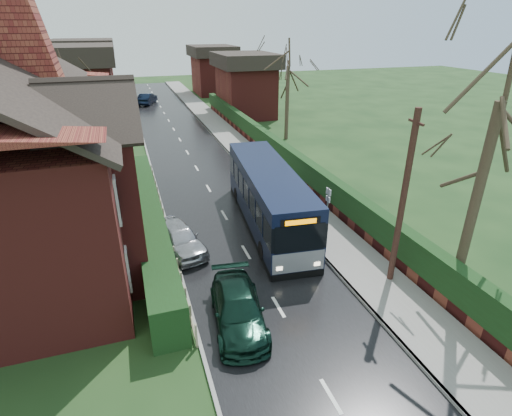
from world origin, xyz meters
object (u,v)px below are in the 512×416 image
object	(u,v)px
car_silver	(179,238)
car_green	(238,309)
bus	(268,198)
brick_house	(16,160)
telegraph_pole	(403,202)
bus_stop_sign	(327,206)

from	to	relation	value
car_silver	car_green	distance (m)	5.60
car_green	bus	bearing A→B (deg)	69.59
brick_house	car_green	xyz separation A→B (m)	(7.13, -7.11, -3.78)
brick_house	car_green	size ratio (longest dim) A/B	3.58
bus	car_silver	xyz separation A→B (m)	(-4.66, -1.10, -0.84)
car_silver	telegraph_pole	distance (m)	9.52
car_silver	car_green	size ratio (longest dim) A/B	0.92
car_green	bus_stop_sign	bearing A→B (deg)	46.03
bus_stop_sign	telegraph_pole	xyz separation A→B (m)	(0.80, -4.02, 1.78)
bus	bus_stop_sign	distance (m)	3.00
car_green	brick_house	bearing A→B (deg)	142.39
bus_stop_sign	car_silver	bearing A→B (deg)	169.84
brick_house	bus	world-z (taller)	brick_house
car_silver	car_green	world-z (taller)	car_silver
bus	car_green	world-z (taller)	bus
car_silver	bus_stop_sign	size ratio (longest dim) A/B	1.48
brick_house	car_silver	distance (m)	7.20
bus	car_silver	world-z (taller)	bus
brick_house	bus_stop_sign	size ratio (longest dim) A/B	5.72
car_green	bus_stop_sign	xyz separation A→B (m)	(5.60, 4.49, 1.09)
telegraph_pole	bus	bearing A→B (deg)	123.74
car_silver	telegraph_pole	bearing A→B (deg)	-48.18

